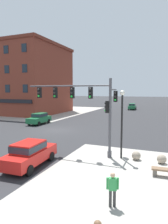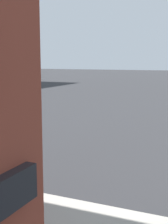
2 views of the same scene
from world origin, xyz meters
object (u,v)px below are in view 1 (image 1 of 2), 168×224
pedestrian_at_curb (113,188)px  car_main_southbound_far (132,106)px  bollard_sphere_curb_b (162,159)px  car_cross_eastbound (39,118)px  bench_near_signal (167,172)px  street_lamp_corner_near (122,116)px  car_main_southbound_near (30,153)px  bollard_sphere_curb_a (136,156)px  traffic_signal_main (88,103)px

pedestrian_at_curb → car_main_southbound_far: car_main_southbound_far is taller
bollard_sphere_curb_b → car_cross_eastbound: size_ratio=0.15×
bench_near_signal → street_lamp_corner_near: street_lamp_corner_near is taller
bench_near_signal → car_main_southbound_near: (-8.59, -1.63, 0.59)m
bollard_sphere_curb_a → pedestrian_at_curb: 6.58m
bench_near_signal → car_main_southbound_near: bearing=-169.3°
car_main_southbound_far → car_main_southbound_near: bearing=-90.2°
pedestrian_at_curb → bollard_sphere_curb_b: bearing=73.5°
traffic_signal_main → car_main_southbound_near: traffic_signal_main is taller
street_lamp_corner_near → car_main_southbound_near: bearing=-144.0°
bench_near_signal → street_lamp_corner_near: bearing=144.6°
bollard_sphere_curb_a → pedestrian_at_curb: bearing=-91.4°
car_cross_eastbound → car_main_southbound_near: bearing=-57.4°
bollard_sphere_curb_b → car_main_southbound_near: bearing=-154.9°
car_main_southbound_near → bollard_sphere_curb_b: bearing=25.1°
bollard_sphere_curb_a → street_lamp_corner_near: 3.11m
bollard_sphere_curb_b → car_cross_eastbound: 20.80m
pedestrian_at_curb → car_main_southbound_far: (-6.20, 46.59, 0.03)m
car_main_southbound_near → car_cross_eastbound: size_ratio=1.01×
bollard_sphere_curb_b → street_lamp_corner_near: bearing=179.1°
car_main_southbound_far → car_cross_eastbound: same height
bollard_sphere_curb_b → traffic_signal_main: bearing=179.2°
bench_near_signal → car_cross_eastbound: car_cross_eastbound is taller
bench_near_signal → street_lamp_corner_near: 4.90m
bollard_sphere_curb_b → car_main_southbound_near: (-8.24, -3.87, 0.60)m
bench_near_signal → car_main_southbound_far: size_ratio=0.41×
car_main_southbound_far → pedestrian_at_curb: bearing=-82.4°
pedestrian_at_curb → car_cross_eastbound: 23.47m
bollard_sphere_curb_b → car_main_southbound_near: 9.12m
car_main_southbound_far → car_cross_eastbound: size_ratio=1.01×
bollard_sphere_curb_a → bollard_sphere_curb_b: size_ratio=1.00×
bench_near_signal → pedestrian_at_curb: 4.81m
traffic_signal_main → bollard_sphere_curb_b: traffic_signal_main is taller
bollard_sphere_curb_a → car_main_southbound_near: car_main_southbound_near is taller
pedestrian_at_curb → street_lamp_corner_near: street_lamp_corner_near is taller
bollard_sphere_curb_a → bench_near_signal: size_ratio=0.35×
car_main_southbound_far → bollard_sphere_curb_a: bearing=-81.0°
bollard_sphere_curb_a → street_lamp_corner_near: size_ratio=0.13×
car_main_southbound_near → bollard_sphere_curb_a: bearing=31.5°
bollard_sphere_curb_a → car_cross_eastbound: size_ratio=0.15×
traffic_signal_main → pedestrian_at_curb: bearing=-60.6°
street_lamp_corner_near → car_main_southbound_far: (-5.26, 40.09, -2.31)m
car_main_southbound_near → street_lamp_corner_near: bearing=36.0°
traffic_signal_main → car_main_southbound_far: 40.27m
bench_near_signal → street_lamp_corner_near: (-3.21, 2.29, 2.90)m
bollard_sphere_curb_a → car_main_southbound_near: size_ratio=0.14×
bench_near_signal → car_cross_eastbound: size_ratio=0.41×
bollard_sphere_curb_b → pedestrian_at_curb: (-1.91, -6.45, 0.56)m
bollard_sphere_curb_b → pedestrian_at_curb: 6.75m
street_lamp_corner_near → car_main_southbound_near: street_lamp_corner_near is taller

